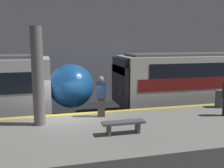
# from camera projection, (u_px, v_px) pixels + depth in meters

# --- Properties ---
(ground_plane) EXTENTS (120.00, 120.00, 0.00)m
(ground_plane) POSITION_uv_depth(u_px,v_px,m) (71.00, 138.00, 11.86)
(ground_plane) COLOR black
(platform) EXTENTS (40.00, 4.96, 1.16)m
(platform) POSITION_uv_depth(u_px,v_px,m) (78.00, 147.00, 9.40)
(platform) COLOR slate
(platform) RESTS_ON ground
(station_rear_barrier) EXTENTS (50.00, 0.15, 4.31)m
(station_rear_barrier) POSITION_uv_depth(u_px,v_px,m) (60.00, 73.00, 18.11)
(station_rear_barrier) COLOR #939399
(station_rear_barrier) RESTS_ON ground
(support_pillar_near) EXTENTS (0.44, 0.44, 3.74)m
(support_pillar_near) POSITION_uv_depth(u_px,v_px,m) (38.00, 77.00, 9.84)
(support_pillar_near) COLOR slate
(support_pillar_near) RESTS_ON platform
(person_waiting) EXTENTS (0.38, 0.24, 1.73)m
(person_waiting) POSITION_uv_depth(u_px,v_px,m) (101.00, 95.00, 11.05)
(person_waiting) COLOR #473D33
(person_waiting) RESTS_ON platform
(platform_bench) EXTENTS (1.50, 0.40, 0.45)m
(platform_bench) POSITION_uv_depth(u_px,v_px,m) (123.00, 124.00, 9.07)
(platform_bench) COLOR #4C4C51
(platform_bench) RESTS_ON platform
(trash_bin) EXTENTS (0.44, 0.44, 0.85)m
(trash_bin) POSITION_uv_depth(u_px,v_px,m) (220.00, 99.00, 12.69)
(trash_bin) COLOR #4C4C51
(trash_bin) RESTS_ON platform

